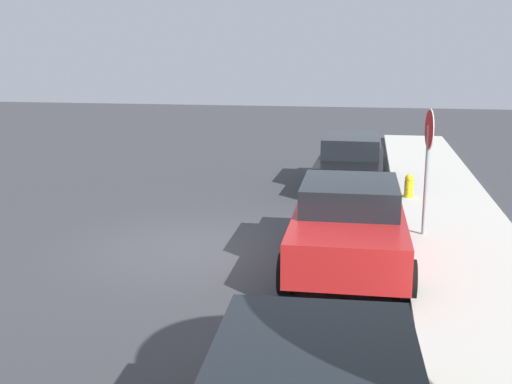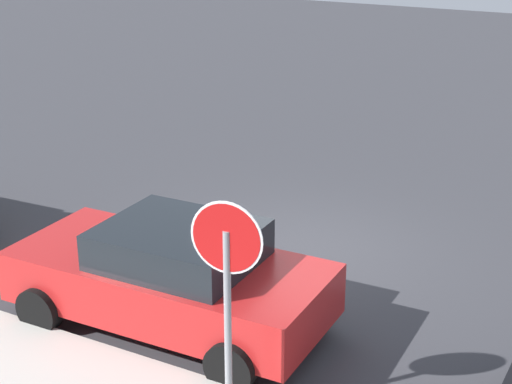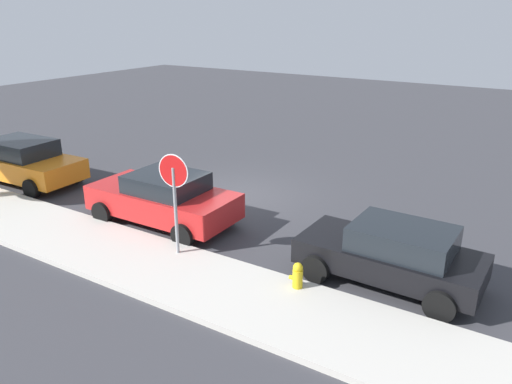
{
  "view_description": "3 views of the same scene",
  "coord_description": "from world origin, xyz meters",
  "px_view_note": "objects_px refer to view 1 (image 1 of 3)",
  "views": [
    {
      "loc": [
        11.3,
        3.16,
        3.76
      ],
      "look_at": [
        0.53,
        1.29,
        1.28
      ],
      "focal_mm": 45.0,
      "sensor_mm": 36.0,
      "label": 1
    },
    {
      "loc": [
        -4.94,
        10.56,
        5.46
      ],
      "look_at": [
        0.42,
        0.56,
        1.15
      ],
      "focal_mm": 55.0,
      "sensor_mm": 36.0,
      "label": 2
    },
    {
      "loc": [
        -8.66,
        12.56,
        5.69
      ],
      "look_at": [
        -1.52,
        1.17,
        0.77
      ],
      "focal_mm": 35.0,
      "sensor_mm": 36.0,
      "label": 3
    }
  ],
  "objects_px": {
    "parked_car_red": "(349,223)",
    "parked_car_black": "(351,161)",
    "fire_hydrant": "(409,188)",
    "stop_sign": "(428,151)"
  },
  "relations": [
    {
      "from": "parked_car_red",
      "to": "fire_hydrant",
      "type": "xyz_separation_m",
      "value": [
        -4.91,
        1.32,
        -0.4
      ]
    },
    {
      "from": "stop_sign",
      "to": "parked_car_red",
      "type": "distance_m",
      "value": 2.45
    },
    {
      "from": "parked_car_black",
      "to": "fire_hydrant",
      "type": "xyz_separation_m",
      "value": [
        1.55,
        1.46,
        -0.36
      ]
    },
    {
      "from": "parked_car_black",
      "to": "stop_sign",
      "type": "bearing_deg",
      "value": 18.22
    },
    {
      "from": "parked_car_red",
      "to": "fire_hydrant",
      "type": "relative_size",
      "value": 6.0
    },
    {
      "from": "parked_car_red",
      "to": "parked_car_black",
      "type": "distance_m",
      "value": 6.46
    },
    {
      "from": "parked_car_red",
      "to": "fire_hydrant",
      "type": "bearing_deg",
      "value": 164.94
    },
    {
      "from": "stop_sign",
      "to": "parked_car_black",
      "type": "relative_size",
      "value": 0.66
    },
    {
      "from": "stop_sign",
      "to": "parked_car_red",
      "type": "bearing_deg",
      "value": -40.02
    },
    {
      "from": "parked_car_red",
      "to": "fire_hydrant",
      "type": "height_order",
      "value": "parked_car_red"
    }
  ]
}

